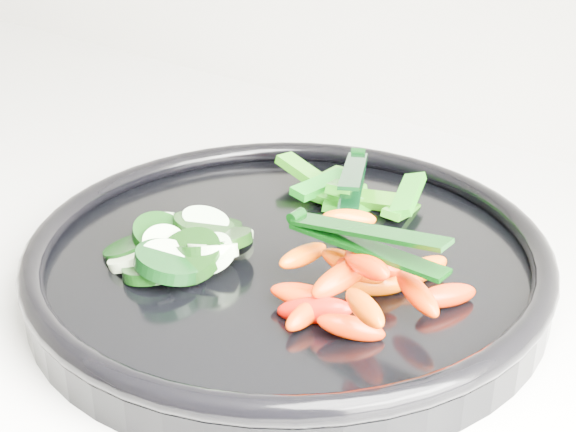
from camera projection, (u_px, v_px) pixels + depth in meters
The scene contains 6 objects.
veggie_tray at pixel (288, 259), 0.58m from camera, with size 0.48×0.48×0.04m.
cucumber_pile at pixel (183, 242), 0.57m from camera, with size 0.11×0.13×0.04m.
carrot_pile at pixel (359, 283), 0.51m from camera, with size 0.12×0.14×0.05m.
pepper_pile at pixel (347, 191), 0.65m from camera, with size 0.14×0.09×0.04m.
tong_carrot at pixel (362, 238), 0.49m from camera, with size 0.11×0.02×0.02m.
tong_pepper at pixel (354, 175), 0.64m from camera, with size 0.07×0.11×0.02m.
Camera 1 is at (0.82, 1.26, 1.24)m, focal length 50.00 mm.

